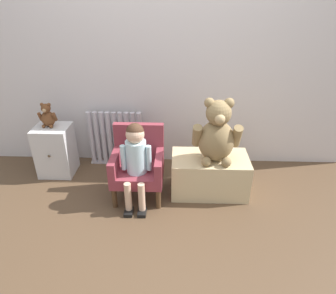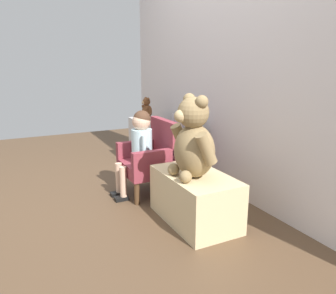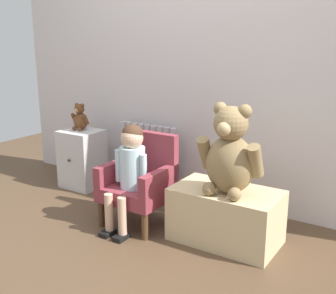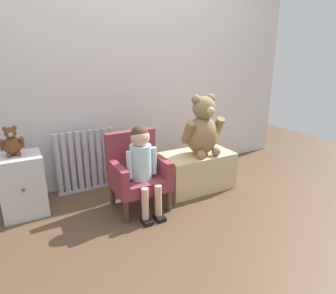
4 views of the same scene
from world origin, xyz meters
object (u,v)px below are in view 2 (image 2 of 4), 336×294
radiator (186,146)px  low_bench (195,198)px  small_teddy_bear (147,109)px  small_dresser (146,140)px  child_figure (139,141)px  large_teddy_bear (193,142)px  child_armchair (151,158)px

radiator → low_bench: (0.92, -0.45, -0.11)m
low_bench → small_teddy_bear: 1.58m
small_dresser → child_figure: (0.85, -0.42, 0.22)m
child_figure → large_teddy_bear: size_ratio=1.30×
child_figure → small_teddy_bear: bearing=153.3°
small_dresser → child_figure: size_ratio=0.69×
child_armchair → small_teddy_bear: bearing=159.1°
radiator → child_armchair: (0.30, -0.50, 0.02)m
large_teddy_bear → small_teddy_bear: size_ratio=2.40×
radiator → large_teddy_bear: size_ratio=1.05×
child_armchair → small_teddy_bear: small_teddy_bear is taller
child_armchair → child_figure: 0.19m
small_dresser → child_figure: bearing=-26.2°
child_armchair → low_bench: bearing=5.0°
child_figure → large_teddy_bear: bearing=10.6°
small_dresser → low_bench: small_dresser is taller
small_dresser → small_teddy_bear: 0.35m
child_figure → low_bench: size_ratio=1.07×
low_bench → large_teddy_bear: bearing=-50.4°
radiator → child_figure: bearing=-64.2°
small_dresser → low_bench: bearing=-9.9°
child_figure → small_dresser: bearing=153.8°
small_teddy_bear → child_figure: bearing=-26.7°
child_armchair → low_bench: (0.63, 0.05, -0.13)m
low_bench → small_teddy_bear: small_teddy_bear is taller
large_teddy_bear → radiator: bearing=152.9°
radiator → small_teddy_bear: (-0.58, -0.17, 0.31)m
child_figure → large_teddy_bear: (0.66, 0.12, 0.12)m
radiator → small_dresser: (-0.55, -0.19, -0.04)m
child_armchair → low_bench: size_ratio=0.94×
large_teddy_bear → small_teddy_bear: large_teddy_bear is taller
radiator → small_teddy_bear: 0.68m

